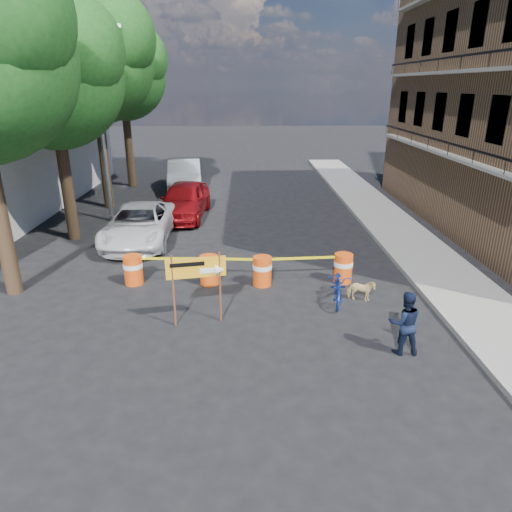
{
  "coord_description": "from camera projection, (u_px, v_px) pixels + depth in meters",
  "views": [
    {
      "loc": [
        -0.04,
        -10.29,
        5.69
      ],
      "look_at": [
        0.24,
        1.39,
        1.3
      ],
      "focal_mm": 32.0,
      "sensor_mm": 36.0,
      "label": 1
    }
  ],
  "objects": [
    {
      "name": "detour_sign",
      "position": [
        204.0,
        272.0,
        11.17
      ],
      "size": [
        1.45,
        0.39,
        1.89
      ],
      "rotation": [
        0.0,
        0.0,
        0.18
      ],
      "color": "#592D19",
      "rests_on": "ground"
    },
    {
      "name": "streetlamp",
      "position": [
        102.0,
        119.0,
        18.84
      ],
      "size": [
        1.25,
        0.18,
        8.0
      ],
      "color": "gray",
      "rests_on": "ground"
    },
    {
      "name": "dog",
      "position": [
        361.0,
        290.0,
        12.71
      ],
      "size": [
        0.82,
        0.53,
        0.64
      ],
      "primitive_type": "imported",
      "rotation": [
        0.0,
        0.0,
        1.31
      ],
      "color": "#E1C881",
      "rests_on": "ground"
    },
    {
      "name": "sidewalk_east",
      "position": [
        409.0,
        242.0,
        17.36
      ],
      "size": [
        2.4,
        40.0,
        0.15
      ],
      "primitive_type": "cube",
      "color": "gray",
      "rests_on": "ground"
    },
    {
      "name": "barrel_far_right",
      "position": [
        343.0,
        267.0,
        13.91
      ],
      "size": [
        0.58,
        0.58,
        0.9
      ],
      "color": "#D7420C",
      "rests_on": "ground"
    },
    {
      "name": "tree_mid_a",
      "position": [
        53.0,
        75.0,
        15.92
      ],
      "size": [
        5.25,
        5.0,
        8.68
      ],
      "color": "#332316",
      "rests_on": "ground"
    },
    {
      "name": "bicycle",
      "position": [
        340.0,
        272.0,
        12.5
      ],
      "size": [
        0.77,
        1.02,
        1.77
      ],
      "primitive_type": "imported",
      "rotation": [
        0.0,
        0.0,
        -0.18
      ],
      "color": "#1435A6",
      "rests_on": "ground"
    },
    {
      "name": "barrel_mid_left",
      "position": [
        209.0,
        269.0,
        13.75
      ],
      "size": [
        0.58,
        0.58,
        0.9
      ],
      "color": "#D7420C",
      "rests_on": "ground"
    },
    {
      "name": "tree_far",
      "position": [
        123.0,
        75.0,
        25.2
      ],
      "size": [
        5.04,
        4.8,
        8.84
      ],
      "color": "#332316",
      "rests_on": "ground"
    },
    {
      "name": "sedan_red",
      "position": [
        184.0,
        200.0,
        20.62
      ],
      "size": [
        2.26,
        4.88,
        1.62
      ],
      "primitive_type": "imported",
      "rotation": [
        0.0,
        0.0,
        -0.07
      ],
      "color": "maroon",
      "rests_on": "ground"
    },
    {
      "name": "ground",
      "position": [
        248.0,
        323.0,
        11.63
      ],
      "size": [
        120.0,
        120.0,
        0.0
      ],
      "primitive_type": "plane",
      "color": "black",
      "rests_on": "ground"
    },
    {
      "name": "suv_white",
      "position": [
        139.0,
        224.0,
        17.41
      ],
      "size": [
        2.39,
        5.09,
        1.41
      ],
      "primitive_type": "imported",
      "rotation": [
        0.0,
        0.0,
        0.01
      ],
      "color": "silver",
      "rests_on": "ground"
    },
    {
      "name": "barrel_mid_right",
      "position": [
        262.0,
        270.0,
        13.68
      ],
      "size": [
        0.58,
        0.58,
        0.9
      ],
      "color": "#D7420C",
      "rests_on": "ground"
    },
    {
      "name": "pedestrian",
      "position": [
        405.0,
        323.0,
        10.09
      ],
      "size": [
        0.74,
        0.59,
        1.5
      ],
      "primitive_type": "imported",
      "rotation": [
        0.0,
        0.0,
        3.11
      ],
      "color": "black",
      "rests_on": "ground"
    },
    {
      "name": "sedan_silver",
      "position": [
        184.0,
        175.0,
        26.11
      ],
      "size": [
        2.4,
        5.35,
        1.7
      ],
      "primitive_type": "imported",
      "rotation": [
        0.0,
        0.0,
        0.12
      ],
      "color": "silver",
      "rests_on": "ground"
    },
    {
      "name": "tree_mid_b",
      "position": [
        94.0,
        61.0,
        20.35
      ],
      "size": [
        5.67,
        5.4,
        9.62
      ],
      "color": "#332316",
      "rests_on": "ground"
    },
    {
      "name": "barrel_far_left",
      "position": [
        133.0,
        269.0,
        13.77
      ],
      "size": [
        0.58,
        0.58,
        0.9
      ],
      "color": "#D7420C",
      "rests_on": "ground"
    }
  ]
}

